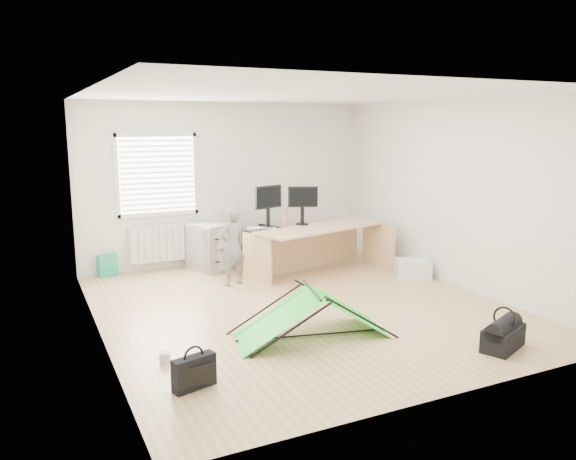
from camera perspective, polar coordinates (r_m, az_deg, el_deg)
name	(u,v)px	position (r m, az deg, el deg)	size (l,w,h in m)	color
ground	(301,307)	(7.39, 1.36, -7.78)	(5.50, 5.50, 0.00)	tan
back_wall	(228,184)	(9.59, -6.11, 4.70)	(5.00, 0.02, 2.70)	silver
window	(157,175)	(9.21, -13.14, 5.48)	(1.20, 0.06, 1.20)	silver
radiator	(161,243)	(9.33, -12.80, -1.28)	(1.00, 0.12, 0.60)	silver
desk	(321,250)	(8.89, 3.38, -2.07)	(2.23, 0.71, 0.76)	tan
filing_cabinet	(209,247)	(9.25, -8.02, -1.68)	(0.49, 0.65, 0.75)	#AAACB0
monitor_left	(268,212)	(8.70, -2.05, 1.81)	(0.50, 0.11, 0.48)	black
monitor_right	(302,211)	(8.96, 1.46, 1.97)	(0.47, 0.10, 0.45)	black
keyboard	(262,228)	(8.68, -2.71, 0.23)	(0.43, 0.15, 0.02)	beige
thermos	(285,217)	(8.85, -0.32, 1.29)	(0.08, 0.08, 0.27)	#AF6268
office_chair	(259,245)	(9.52, -2.98, -1.57)	(0.69, 0.71, 0.64)	black
person	(232,246)	(8.25, -5.67, -1.62)	(0.43, 0.28, 1.18)	slate
kite	(312,313)	(6.32, 2.43, -8.47)	(1.72, 0.76, 0.53)	#12C71B
storage_crate	(413,269)	(8.91, 12.56, -3.85)	(0.51, 0.36, 0.29)	silver
tote_bag	(107,265)	(9.21, -17.88, -3.45)	(0.29, 0.13, 0.35)	#209D77
laptop_bag	(194,372)	(5.26, -9.52, -14.08)	(0.41, 0.12, 0.30)	black
white_box	(165,357)	(5.89, -12.40, -12.47)	(0.10, 0.10, 0.10)	silver
duffel_bag	(503,338)	(6.45, 21.00, -10.19)	(0.56, 0.28, 0.24)	black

